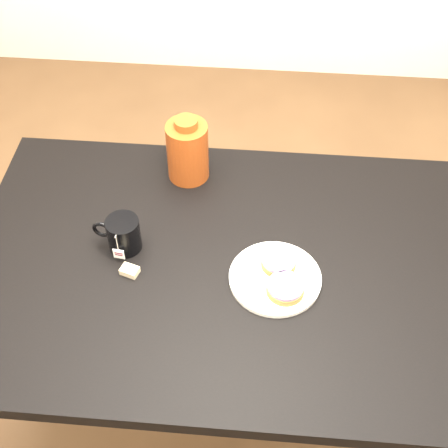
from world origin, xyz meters
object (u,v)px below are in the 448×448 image
object	(u,v)px
plate	(275,278)
bagel_package	(188,150)
bagel_back	(279,262)
table	(232,283)
teabag_pouch	(130,271)
bagel_front	(285,288)
mug	(123,234)

from	to	relation	value
plate	bagel_package	distance (m)	0.46
bagel_back	table	bearing A→B (deg)	177.24
bagel_package	teabag_pouch	bearing A→B (deg)	-105.60
plate	bagel_front	world-z (taller)	bagel_front
mug	bagel_package	world-z (taller)	bagel_package
bagel_back	mug	bearing A→B (deg)	174.40
plate	bagel_front	distance (m)	0.05
mug	teabag_pouch	bearing A→B (deg)	-63.80
mug	bagel_package	bearing A→B (deg)	72.43
plate	bagel_back	bearing A→B (deg)	80.08
table	plate	bearing A→B (deg)	-21.17
plate	teabag_pouch	xyz separation A→B (m)	(-0.37, -0.01, 0.00)
plate	teabag_pouch	bearing A→B (deg)	-178.51
bagel_back	teabag_pouch	world-z (taller)	bagel_back
table	bagel_package	size ratio (longest dim) A/B	6.86
plate	bagel_back	xyz separation A→B (m)	(0.01, 0.04, 0.02)
bagel_front	bagel_package	distance (m)	0.51
bagel_back	mug	world-z (taller)	mug
bagel_front	mug	bearing A→B (deg)	164.21
table	teabag_pouch	size ratio (longest dim) A/B	31.11
plate	bagel_package	bearing A→B (deg)	125.82
teabag_pouch	bagel_back	bearing A→B (deg)	7.15
bagel_package	bagel_back	bearing A→B (deg)	-50.51
table	bagel_back	xyz separation A→B (m)	(0.12, -0.01, 0.11)
bagel_back	bagel_front	world-z (taller)	same
bagel_package	bagel_front	bearing A→B (deg)	-54.70
plate	bagel_front	bearing A→B (deg)	-59.37
bagel_back	bagel_front	bearing A→B (deg)	-76.87
table	mug	distance (m)	0.32
table	mug	bearing A→B (deg)	173.24
table	bagel_back	bearing A→B (deg)	-2.76
bagel_back	bagel_package	size ratio (longest dim) A/B	0.58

